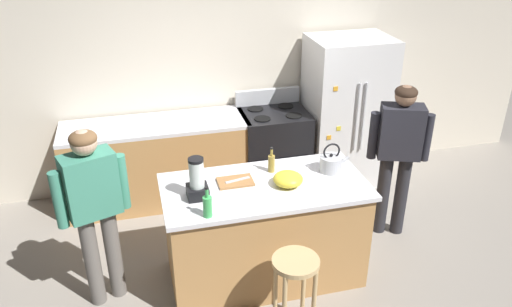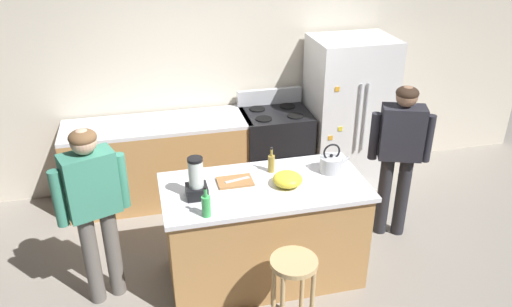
{
  "view_description": "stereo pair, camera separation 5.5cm",
  "coord_description": "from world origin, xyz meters",
  "px_view_note": "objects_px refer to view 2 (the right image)",
  "views": [
    {
      "loc": [
        -0.99,
        -3.54,
        3.11
      ],
      "look_at": [
        0.0,
        0.3,
        1.1
      ],
      "focal_mm": 35.55,
      "sensor_mm": 36.0,
      "label": 1
    },
    {
      "loc": [
        -0.94,
        -3.56,
        3.11
      ],
      "look_at": [
        0.0,
        0.3,
        1.1
      ],
      "focal_mm": 35.55,
      "sensor_mm": 36.0,
      "label": 2
    }
  ],
  "objects_px": {
    "stove_range": "(275,150)",
    "cutting_board": "(235,181)",
    "kitchen_island": "(264,231)",
    "tea_kettle": "(331,163)",
    "chef_knife": "(237,180)",
    "bottle_soda": "(206,205)",
    "blender_appliance": "(196,181)",
    "refrigerator": "(348,113)",
    "person_by_island_left": "(93,202)",
    "person_by_sink_right": "(400,148)",
    "mixing_bowl": "(288,179)",
    "bar_stool": "(293,278)",
    "bottle_vinegar": "(271,163)"
  },
  "relations": [
    {
      "from": "bottle_soda",
      "to": "tea_kettle",
      "type": "bearing_deg",
      "value": 20.52
    },
    {
      "from": "tea_kettle",
      "to": "cutting_board",
      "type": "xyz_separation_m",
      "value": [
        -0.86,
        0.0,
        -0.07
      ]
    },
    {
      "from": "person_by_sink_right",
      "to": "cutting_board",
      "type": "height_order",
      "value": "person_by_sink_right"
    },
    {
      "from": "kitchen_island",
      "to": "chef_knife",
      "type": "distance_m",
      "value": 0.55
    },
    {
      "from": "bar_stool",
      "to": "blender_appliance",
      "type": "relative_size",
      "value": 2.04
    },
    {
      "from": "stove_range",
      "to": "cutting_board",
      "type": "height_order",
      "value": "stove_range"
    },
    {
      "from": "blender_appliance",
      "to": "stove_range",
      "type": "bearing_deg",
      "value": 55.01
    },
    {
      "from": "blender_appliance",
      "to": "tea_kettle",
      "type": "height_order",
      "value": "blender_appliance"
    },
    {
      "from": "refrigerator",
      "to": "blender_appliance",
      "type": "distance_m",
      "value": 2.51
    },
    {
      "from": "bottle_soda",
      "to": "cutting_board",
      "type": "distance_m",
      "value": 0.55
    },
    {
      "from": "bar_stool",
      "to": "chef_knife",
      "type": "bearing_deg",
      "value": 107.1
    },
    {
      "from": "kitchen_island",
      "to": "refrigerator",
      "type": "height_order",
      "value": "refrigerator"
    },
    {
      "from": "kitchen_island",
      "to": "tea_kettle",
      "type": "relative_size",
      "value": 6.29
    },
    {
      "from": "cutting_board",
      "to": "chef_knife",
      "type": "distance_m",
      "value": 0.02
    },
    {
      "from": "chef_knife",
      "to": "bottle_soda",
      "type": "bearing_deg",
      "value": -139.03
    },
    {
      "from": "refrigerator",
      "to": "bar_stool",
      "type": "relative_size",
      "value": 2.45
    },
    {
      "from": "kitchen_island",
      "to": "person_by_island_left",
      "type": "distance_m",
      "value": 1.47
    },
    {
      "from": "stove_range",
      "to": "person_by_sink_right",
      "type": "distance_m",
      "value": 1.56
    },
    {
      "from": "cutting_board",
      "to": "stove_range",
      "type": "bearing_deg",
      "value": 61.9
    },
    {
      "from": "refrigerator",
      "to": "person_by_sink_right",
      "type": "xyz_separation_m",
      "value": [
        0.04,
        -1.16,
        0.09
      ]
    },
    {
      "from": "person_by_sink_right",
      "to": "bar_stool",
      "type": "relative_size",
      "value": 2.23
    },
    {
      "from": "person_by_island_left",
      "to": "person_by_sink_right",
      "type": "height_order",
      "value": "person_by_sink_right"
    },
    {
      "from": "refrigerator",
      "to": "bottle_vinegar",
      "type": "relative_size",
      "value": 7.43
    },
    {
      "from": "refrigerator",
      "to": "person_by_island_left",
      "type": "bearing_deg",
      "value": -152.46
    },
    {
      "from": "kitchen_island",
      "to": "bar_stool",
      "type": "distance_m",
      "value": 0.73
    },
    {
      "from": "kitchen_island",
      "to": "blender_appliance",
      "type": "bearing_deg",
      "value": -174.92
    },
    {
      "from": "stove_range",
      "to": "cutting_board",
      "type": "relative_size",
      "value": 3.77
    },
    {
      "from": "blender_appliance",
      "to": "cutting_board",
      "type": "xyz_separation_m",
      "value": [
        0.34,
        0.15,
        -0.14
      ]
    },
    {
      "from": "person_by_sink_right",
      "to": "bar_stool",
      "type": "xyz_separation_m",
      "value": [
        -1.39,
        -1.07,
        -0.42
      ]
    },
    {
      "from": "bar_stool",
      "to": "mixing_bowl",
      "type": "distance_m",
      "value": 0.83
    },
    {
      "from": "refrigerator",
      "to": "bar_stool",
      "type": "distance_m",
      "value": 2.62
    },
    {
      "from": "person_by_sink_right",
      "to": "mixing_bowl",
      "type": "height_order",
      "value": "person_by_sink_right"
    },
    {
      "from": "stove_range",
      "to": "blender_appliance",
      "type": "height_order",
      "value": "blender_appliance"
    },
    {
      "from": "cutting_board",
      "to": "bottle_vinegar",
      "type": "bearing_deg",
      "value": 18.11
    },
    {
      "from": "person_by_sink_right",
      "to": "tea_kettle",
      "type": "bearing_deg",
      "value": -162.83
    },
    {
      "from": "refrigerator",
      "to": "tea_kettle",
      "type": "xyz_separation_m",
      "value": [
        -0.76,
        -1.4,
        0.15
      ]
    },
    {
      "from": "person_by_sink_right",
      "to": "tea_kettle",
      "type": "xyz_separation_m",
      "value": [
        -0.8,
        -0.25,
        0.06
      ]
    },
    {
      "from": "person_by_sink_right",
      "to": "tea_kettle",
      "type": "relative_size",
      "value": 5.78
    },
    {
      "from": "person_by_sink_right",
      "to": "blender_appliance",
      "type": "bearing_deg",
      "value": -168.85
    },
    {
      "from": "person_by_sink_right",
      "to": "mixing_bowl",
      "type": "xyz_separation_m",
      "value": [
        -1.24,
        -0.39,
        0.04
      ]
    },
    {
      "from": "bottle_vinegar",
      "to": "chef_knife",
      "type": "distance_m",
      "value": 0.35
    },
    {
      "from": "kitchen_island",
      "to": "cutting_board",
      "type": "xyz_separation_m",
      "value": [
        -0.23,
        0.1,
        0.48
      ]
    },
    {
      "from": "bottle_vinegar",
      "to": "bottle_soda",
      "type": "relative_size",
      "value": 0.92
    },
    {
      "from": "person_by_island_left",
      "to": "blender_appliance",
      "type": "xyz_separation_m",
      "value": [
        0.81,
        -0.1,
        0.14
      ]
    },
    {
      "from": "stove_range",
      "to": "bottle_vinegar",
      "type": "height_order",
      "value": "bottle_vinegar"
    },
    {
      "from": "cutting_board",
      "to": "chef_knife",
      "type": "height_order",
      "value": "chef_knife"
    },
    {
      "from": "person_by_sink_right",
      "to": "mixing_bowl",
      "type": "distance_m",
      "value": 1.3
    },
    {
      "from": "bottle_vinegar",
      "to": "chef_knife",
      "type": "relative_size",
      "value": 1.07
    },
    {
      "from": "kitchen_island",
      "to": "tea_kettle",
      "type": "bearing_deg",
      "value": 8.75
    },
    {
      "from": "person_by_sink_right",
      "to": "bottle_soda",
      "type": "height_order",
      "value": "person_by_sink_right"
    }
  ]
}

